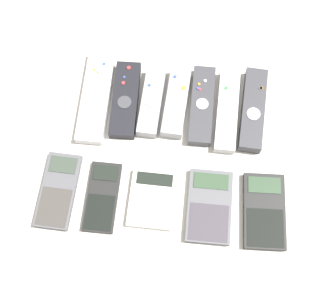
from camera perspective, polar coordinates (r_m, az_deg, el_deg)
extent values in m
plane|color=beige|center=(0.95, -0.17, -1.90)|extent=(3.00, 3.00, 0.00)
cube|color=silver|center=(1.01, -8.79, 5.67)|extent=(0.06, 0.21, 0.02)
cylinder|color=#99999E|center=(1.00, -8.87, 5.99)|extent=(0.02, 0.02, 0.00)
cylinder|color=blue|center=(1.03, -7.81, 9.66)|extent=(0.01, 0.01, 0.00)
cylinder|color=orange|center=(1.02, -8.54, 8.62)|extent=(0.01, 0.01, 0.00)
cylinder|color=silver|center=(1.04, -8.89, 10.23)|extent=(0.01, 0.01, 0.00)
cylinder|color=orange|center=(1.02, -8.97, 8.95)|extent=(0.01, 0.01, 0.00)
cube|color=black|center=(0.99, -5.21, 5.41)|extent=(0.06, 0.17, 0.02)
cylinder|color=#38383D|center=(0.98, -5.34, 5.10)|extent=(0.03, 0.03, 0.00)
cylinder|color=red|center=(1.02, -4.80, 9.25)|extent=(0.01, 0.01, 0.00)
cylinder|color=red|center=(1.00, -5.47, 7.42)|extent=(0.01, 0.01, 0.00)
cylinder|color=blue|center=(1.01, -5.36, 8.13)|extent=(0.01, 0.01, 0.00)
cube|color=gray|center=(0.99, -2.01, 5.12)|extent=(0.05, 0.15, 0.02)
cylinder|color=#99999E|center=(0.97, -2.04, 5.42)|extent=(0.03, 0.03, 0.00)
cylinder|color=blue|center=(0.99, -2.29, 7.19)|extent=(0.01, 0.01, 0.00)
cylinder|color=silver|center=(1.00, -1.31, 8.55)|extent=(0.01, 0.01, 0.00)
cube|color=gray|center=(0.98, 1.01, 5.05)|extent=(0.05, 0.15, 0.03)
cylinder|color=silver|center=(0.97, 0.95, 4.96)|extent=(0.02, 0.02, 0.00)
cylinder|color=yellow|center=(0.98, 1.90, 6.86)|extent=(0.01, 0.01, 0.00)
cylinder|color=blue|center=(1.00, 0.97, 8.20)|extent=(0.01, 0.01, 0.00)
cube|color=#333338|center=(0.99, 4.16, 4.72)|extent=(0.05, 0.18, 0.02)
cylinder|color=silver|center=(0.97, 4.20, 4.92)|extent=(0.03, 0.03, 0.00)
cylinder|color=silver|center=(1.00, 4.56, 7.70)|extent=(0.01, 0.01, 0.00)
cylinder|color=red|center=(0.99, 3.92, 6.67)|extent=(0.01, 0.01, 0.00)
cylinder|color=blue|center=(0.99, 3.66, 6.79)|extent=(0.01, 0.01, 0.00)
cylinder|color=orange|center=(0.99, 3.80, 7.30)|extent=(0.01, 0.01, 0.00)
cube|color=#B7B7BC|center=(0.99, 7.23, 4.02)|extent=(0.05, 0.18, 0.02)
cylinder|color=green|center=(1.00, 7.11, 6.80)|extent=(0.01, 0.01, 0.00)
cylinder|color=silver|center=(1.00, 8.20, 7.32)|extent=(0.01, 0.01, 0.00)
cube|color=#333338|center=(0.99, 10.32, 4.13)|extent=(0.05, 0.18, 0.03)
cylinder|color=silver|center=(0.97, 10.39, 3.65)|extent=(0.03, 0.03, 0.00)
cylinder|color=silver|center=(1.00, 11.25, 6.70)|extent=(0.01, 0.01, 0.00)
cylinder|color=orange|center=(1.00, 11.30, 6.70)|extent=(0.01, 0.01, 0.00)
cube|color=#4C4C51|center=(0.95, -13.22, -5.55)|extent=(0.07, 0.15, 0.01)
cube|color=#333D33|center=(0.96, -12.67, -2.49)|extent=(0.05, 0.03, 0.00)
cube|color=#3B3734|center=(0.94, -13.75, -7.46)|extent=(0.06, 0.08, 0.00)
cube|color=black|center=(0.93, -8.02, -6.41)|extent=(0.06, 0.14, 0.01)
cube|color=black|center=(0.94, -7.63, -3.53)|extent=(0.05, 0.03, 0.00)
cube|color=black|center=(0.92, -8.37, -8.24)|extent=(0.05, 0.07, 0.00)
cube|color=silver|center=(0.92, -1.89, -6.74)|extent=(0.09, 0.11, 0.01)
cube|color=black|center=(0.92, -1.62, -4.30)|extent=(0.07, 0.03, 0.00)
cube|color=#B2A3A1|center=(0.91, -2.10, -8.22)|extent=(0.08, 0.06, 0.00)
cube|color=#4C4C51|center=(0.92, 5.06, -7.59)|extent=(0.09, 0.14, 0.02)
cube|color=#2D422D|center=(0.92, 5.28, -4.54)|extent=(0.07, 0.03, 0.00)
cube|color=#39343C|center=(0.90, 4.97, -9.51)|extent=(0.08, 0.07, 0.00)
cube|color=black|center=(0.93, 11.65, -8.02)|extent=(0.09, 0.15, 0.02)
cube|color=#2D422D|center=(0.94, 11.68, -4.92)|extent=(0.07, 0.04, 0.00)
cube|color=black|center=(0.92, 11.78, -9.98)|extent=(0.07, 0.08, 0.00)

